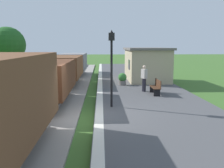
{
  "coord_description": "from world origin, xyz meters",
  "views": [
    {
      "loc": [
        0.5,
        -10.37,
        3.22
      ],
      "look_at": [
        1.11,
        3.54,
        1.05
      ],
      "focal_mm": 39.66,
      "sensor_mm": 36.0,
      "label": 1
    }
  ],
  "objects_px": {
    "person_waiting": "(144,77)",
    "potted_planter": "(122,79)",
    "station_hut": "(146,64)",
    "freight_train": "(56,73)",
    "tree_trackside_far": "(7,45)",
    "bench_near_hut": "(156,87)",
    "bench_down_platform": "(132,69)",
    "lamp_post_near": "(112,54)"
  },
  "relations": [
    {
      "from": "person_waiting",
      "to": "potted_planter",
      "type": "xyz_separation_m",
      "value": [
        -1.18,
        2.74,
        -0.46
      ]
    },
    {
      "from": "bench_down_platform",
      "to": "tree_trackside_far",
      "type": "distance_m",
      "value": 12.66
    },
    {
      "from": "station_hut",
      "to": "potted_planter",
      "type": "height_order",
      "value": "station_hut"
    },
    {
      "from": "bench_near_hut",
      "to": "tree_trackside_far",
      "type": "relative_size",
      "value": 0.32
    },
    {
      "from": "lamp_post_near",
      "to": "potted_planter",
      "type": "bearing_deg",
      "value": 80.61
    },
    {
      "from": "station_hut",
      "to": "bench_near_hut",
      "type": "height_order",
      "value": "station_hut"
    },
    {
      "from": "freight_train",
      "to": "potted_planter",
      "type": "xyz_separation_m",
      "value": [
        4.5,
        2.71,
        -0.76
      ]
    },
    {
      "from": "station_hut",
      "to": "tree_trackside_far",
      "type": "bearing_deg",
      "value": -176.14
    },
    {
      "from": "bench_down_platform",
      "to": "person_waiting",
      "type": "bearing_deg",
      "value": -93.12
    },
    {
      "from": "bench_down_platform",
      "to": "station_hut",
      "type": "bearing_deg",
      "value": -84.04
    },
    {
      "from": "tree_trackside_far",
      "to": "freight_train",
      "type": "bearing_deg",
      "value": -45.39
    },
    {
      "from": "bench_near_hut",
      "to": "station_hut",
      "type": "bearing_deg",
      "value": 85.19
    },
    {
      "from": "freight_train",
      "to": "lamp_post_near",
      "type": "bearing_deg",
      "value": -49.39
    },
    {
      "from": "bench_near_hut",
      "to": "lamp_post_near",
      "type": "distance_m",
      "value": 4.64
    },
    {
      "from": "freight_train",
      "to": "tree_trackside_far",
      "type": "bearing_deg",
      "value": 134.61
    },
    {
      "from": "bench_near_hut",
      "to": "person_waiting",
      "type": "xyz_separation_m",
      "value": [
        -0.58,
        0.94,
        0.46
      ]
    },
    {
      "from": "freight_train",
      "to": "lamp_post_near",
      "type": "relative_size",
      "value": 7.03
    },
    {
      "from": "potted_planter",
      "to": "tree_trackside_far",
      "type": "bearing_deg",
      "value": 167.78
    },
    {
      "from": "freight_train",
      "to": "bench_near_hut",
      "type": "bearing_deg",
      "value": -8.77
    },
    {
      "from": "bench_down_platform",
      "to": "person_waiting",
      "type": "relative_size",
      "value": 0.88
    },
    {
      "from": "person_waiting",
      "to": "tree_trackside_far",
      "type": "bearing_deg",
      "value": -50.56
    },
    {
      "from": "freight_train",
      "to": "station_hut",
      "type": "relative_size",
      "value": 4.48
    },
    {
      "from": "potted_planter",
      "to": "person_waiting",
      "type": "bearing_deg",
      "value": -66.78
    },
    {
      "from": "bench_near_hut",
      "to": "bench_down_platform",
      "type": "distance_m",
      "value": 11.61
    },
    {
      "from": "freight_train",
      "to": "bench_down_platform",
      "type": "xyz_separation_m",
      "value": [
        6.26,
        10.64,
        -0.76
      ]
    },
    {
      "from": "potted_planter",
      "to": "tree_trackside_far",
      "type": "height_order",
      "value": "tree_trackside_far"
    },
    {
      "from": "station_hut",
      "to": "tree_trackside_far",
      "type": "relative_size",
      "value": 1.23
    },
    {
      "from": "bench_near_hut",
      "to": "potted_planter",
      "type": "xyz_separation_m",
      "value": [
        -1.76,
        3.68,
        0.0
      ]
    },
    {
      "from": "person_waiting",
      "to": "lamp_post_near",
      "type": "xyz_separation_m",
      "value": [
        -2.28,
        -3.93,
        1.62
      ]
    },
    {
      "from": "bench_near_hut",
      "to": "bench_down_platform",
      "type": "bearing_deg",
      "value": 90.0
    },
    {
      "from": "lamp_post_near",
      "to": "person_waiting",
      "type": "bearing_deg",
      "value": 59.9
    },
    {
      "from": "station_hut",
      "to": "bench_near_hut",
      "type": "bearing_deg",
      "value": -94.81
    },
    {
      "from": "station_hut",
      "to": "bench_near_hut",
      "type": "relative_size",
      "value": 3.87
    },
    {
      "from": "station_hut",
      "to": "potted_planter",
      "type": "relative_size",
      "value": 6.33
    },
    {
      "from": "lamp_post_near",
      "to": "tree_trackside_far",
      "type": "distance_m",
      "value": 11.81
    },
    {
      "from": "person_waiting",
      "to": "potted_planter",
      "type": "relative_size",
      "value": 1.87
    },
    {
      "from": "freight_train",
      "to": "bench_near_hut",
      "type": "distance_m",
      "value": 6.38
    },
    {
      "from": "station_hut",
      "to": "lamp_post_near",
      "type": "relative_size",
      "value": 1.57
    },
    {
      "from": "bench_near_hut",
      "to": "person_waiting",
      "type": "relative_size",
      "value": 0.88
    },
    {
      "from": "bench_down_platform",
      "to": "potted_planter",
      "type": "distance_m",
      "value": 8.12
    },
    {
      "from": "station_hut",
      "to": "lamp_post_near",
      "type": "xyz_separation_m",
      "value": [
        -3.4,
        -9.42,
        1.15
      ]
    },
    {
      "from": "freight_train",
      "to": "person_waiting",
      "type": "height_order",
      "value": "freight_train"
    }
  ]
}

